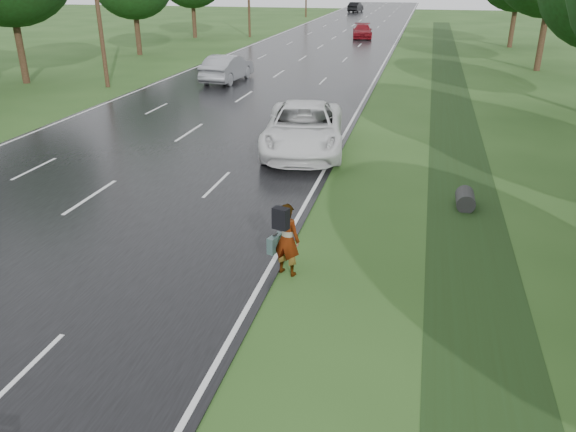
{
  "coord_description": "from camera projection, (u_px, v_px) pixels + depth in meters",
  "views": [
    {
      "loc": [
        9.96,
        -6.62,
        6.59
      ],
      "look_at": [
        7.12,
        5.17,
        1.3
      ],
      "focal_mm": 35.0,
      "sensor_mm": 36.0,
      "label": 1
    }
  ],
  "objects": [
    {
      "name": "road",
      "position": [
        314.0,
        51.0,
        50.76
      ],
      "size": [
        14.0,
        180.0,
        0.04
      ],
      "primitive_type": "cube",
      "color": "black",
      "rests_on": "ground"
    },
    {
      "name": "edge_stripe_west",
      "position": [
        243.0,
        48.0,
        52.2
      ],
      "size": [
        0.12,
        180.0,
        0.01
      ],
      "primitive_type": "cube",
      "color": "silver",
      "rests_on": "road"
    },
    {
      "name": "silver_sedan",
      "position": [
        227.0,
        68.0,
        36.18
      ],
      "size": [
        2.08,
        5.22,
        1.69
      ],
      "primitive_type": "imported",
      "rotation": [
        0.0,
        0.0,
        3.08
      ],
      "color": "gray",
      "rests_on": "road"
    },
    {
      "name": "edge_stripe_east",
      "position": [
        390.0,
        53.0,
        49.31
      ],
      "size": [
        0.12,
        180.0,
        0.01
      ],
      "primitive_type": "cube",
      "color": "silver",
      "rests_on": "road"
    },
    {
      "name": "white_pickup",
      "position": [
        304.0,
        128.0,
        22.06
      ],
      "size": [
        3.98,
        6.9,
        1.81
      ],
      "primitive_type": "imported",
      "rotation": [
        0.0,
        0.0,
        0.16
      ],
      "color": "white",
      "rests_on": "road"
    },
    {
      "name": "drainage_ditch",
      "position": [
        455.0,
        133.0,
        24.86
      ],
      "size": [
        2.2,
        120.0,
        0.56
      ],
      "color": "#1E3313",
      "rests_on": "ground"
    },
    {
      "name": "far_car_red",
      "position": [
        362.0,
        31.0,
        60.0
      ],
      "size": [
        2.6,
        5.12,
        1.42
      ],
      "primitive_type": "imported",
      "rotation": [
        0.0,
        0.0,
        0.13
      ],
      "color": "maroon",
      "rests_on": "road"
    },
    {
      "name": "far_car_dark",
      "position": [
        356.0,
        7.0,
        99.11
      ],
      "size": [
        2.31,
        5.18,
        1.65
      ],
      "primitive_type": "imported",
      "rotation": [
        0.0,
        0.0,
        3.03
      ],
      "color": "black",
      "rests_on": "road"
    },
    {
      "name": "pedestrian",
      "position": [
        286.0,
        238.0,
        12.98
      ],
      "size": [
        0.87,
        0.88,
        1.79
      ],
      "rotation": [
        0.0,
        0.0,
        2.84
      ],
      "color": "#A5998C",
      "rests_on": "ground"
    },
    {
      "name": "center_line",
      "position": [
        314.0,
        50.0,
        50.75
      ],
      "size": [
        0.12,
        180.0,
        0.01
      ],
      "primitive_type": "cube",
      "color": "silver",
      "rests_on": "road"
    }
  ]
}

